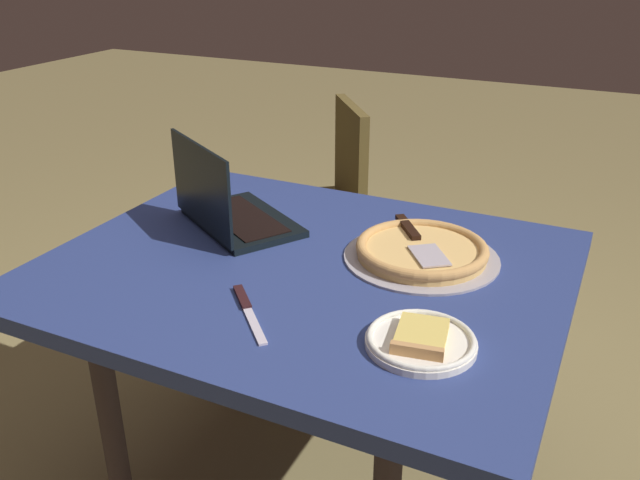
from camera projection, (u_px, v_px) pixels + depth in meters
name	position (u px, v px, depth m)	size (l,w,h in m)	color
dining_table	(305.00, 290.00, 1.62)	(1.21, 0.98, 0.72)	navy
laptop	(228.00, 209.00, 1.76)	(0.41, 0.37, 0.24)	black
pizza_plate	(421.00, 340.00, 1.26)	(0.21, 0.21, 0.04)	white
pizza_tray	(422.00, 251.00, 1.60)	(0.38, 0.38, 0.04)	#A09AA3
table_knife	(247.00, 308.00, 1.39)	(0.18, 0.18, 0.01)	silver
chair_far	(322.00, 198.00, 2.58)	(0.56, 0.56, 0.86)	brown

